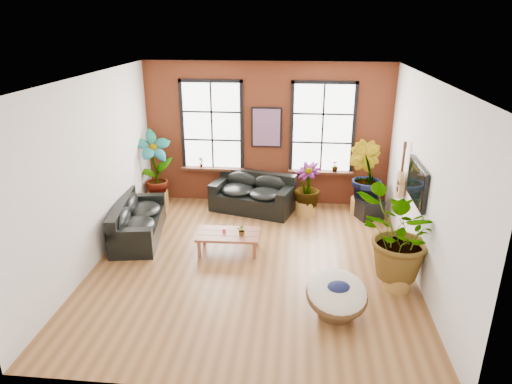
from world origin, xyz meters
TOP-DOWN VIEW (x-y plane):
  - room at (0.00, 0.15)m, footprint 6.04×6.54m
  - sofa_back at (-0.27, 2.66)m, footprint 2.13×1.44m
  - sofa_left at (-2.61, 0.89)m, footprint 1.20×2.20m
  - coffee_table at (-0.55, 0.46)m, footprint 1.26×0.74m
  - papasan_chair at (1.48, -1.49)m, footprint 1.12×1.13m
  - poster at (0.00, 3.18)m, footprint 0.74×0.06m
  - tv_wall_unit at (2.93, 0.60)m, footprint 0.13×1.86m
  - media_box at (2.50, 2.41)m, footprint 0.69×0.64m
  - pot_back_left at (-2.69, 2.68)m, footprint 0.56×0.56m
  - pot_back_right at (2.36, 2.68)m, footprint 0.64×0.64m
  - pot_right_wall at (2.59, -0.59)m, footprint 0.58×0.58m
  - pot_mid at (1.01, 2.49)m, footprint 0.56×0.56m
  - floor_plant_back_left at (-2.70, 2.65)m, footprint 1.13×1.05m
  - floor_plant_back_right at (2.37, 2.71)m, footprint 1.12×1.13m
  - floor_plant_right_wall at (2.56, -0.55)m, footprint 1.92×1.92m
  - floor_plant_mid at (1.03, 2.51)m, footprint 0.89×0.89m
  - table_plant at (-0.26, 0.40)m, footprint 0.21×0.18m
  - sill_plant_left at (-1.65, 3.13)m, footprint 0.17×0.17m
  - sill_plant_right at (1.70, 3.13)m, footprint 0.19×0.19m

SIDE VIEW (x-z plane):
  - pot_mid at x=1.01m, z-range 0.00..0.35m
  - pot_right_wall at x=2.59m, z-range 0.00..0.36m
  - pot_back_left at x=-2.69m, z-range 0.00..0.37m
  - pot_back_right at x=2.36m, z-range 0.00..0.38m
  - media_box at x=2.50m, z-range 0.00..0.46m
  - coffee_table at x=-0.55m, z-range 0.11..0.59m
  - sofa_left at x=-2.61m, z-range -0.04..0.78m
  - papasan_chair at x=1.48m, z-range 0.01..0.74m
  - sofa_back at x=-0.27m, z-range -0.04..0.85m
  - table_plant at x=-0.26m, z-range 0.40..0.62m
  - floor_plant_mid at x=1.03m, z-range 0.14..1.27m
  - floor_plant_back_right at x=2.37m, z-range 0.15..1.75m
  - floor_plant_right_wall at x=2.56m, z-range 0.16..1.78m
  - sill_plant_left at x=-1.65m, z-range 0.90..1.17m
  - sill_plant_right at x=1.70m, z-range 0.90..1.17m
  - floor_plant_back_left at x=-2.70m, z-range 0.15..1.92m
  - tv_wall_unit at x=2.93m, z-range 0.94..2.14m
  - room at x=0.00m, z-range -0.02..3.52m
  - poster at x=0.00m, z-range 1.46..2.44m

